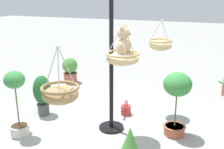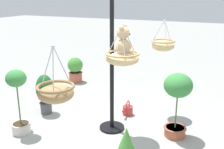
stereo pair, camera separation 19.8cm
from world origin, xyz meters
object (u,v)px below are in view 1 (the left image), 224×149
Objects in this scene: hanging_basket_right_low at (60,93)px; teddy_bear at (124,44)px; potted_plant_small_succulent at (70,70)px; hanging_basket_left_high at (160,44)px; hanging_basket_with_teddy at (122,58)px; watering_can at (126,110)px; potted_plant_tall_leafy at (17,101)px; display_pole_central at (111,84)px; potted_plant_fern_front at (42,93)px; potted_plant_flowering_red at (177,95)px.

teddy_bear is at bearing 168.76° from hanging_basket_right_low.
potted_plant_small_succulent is (-3.54, -2.02, -0.86)m from hanging_basket_right_low.
hanging_basket_left_high is at bearing 68.54° from potted_plant_small_succulent.
teddy_bear is at bearing 90.00° from hanging_basket_with_teddy.
teddy_bear reaches higher than watering_can.
hanging_basket_left_high is 2.75m from potted_plant_tall_leafy.
potted_plant_fern_front is at bearing -91.02° from display_pole_central.
display_pole_central is 1.27m from hanging_basket_left_high.
potted_plant_flowering_red is (0.75, 0.47, -0.69)m from hanging_basket_left_high.
potted_plant_flowering_red reaches higher than potted_plant_fern_front.
potted_plant_flowering_red is at bearing 148.46° from hanging_basket_right_low.
potted_plant_fern_front is (-0.18, -1.74, -1.12)m from teddy_bear.
potted_plant_small_succulent is (-2.79, -0.66, -0.27)m from potted_plant_tall_leafy.
hanging_basket_with_teddy is at bearing -17.60° from hanging_basket_left_high.
potted_plant_tall_leafy is (1.01, -2.43, -0.08)m from potted_plant_flowering_red.
hanging_basket_with_teddy is 0.57× the size of potted_plant_flowering_red.
hanging_basket_right_low is 2.45m from watering_can.
potted_plant_fern_front is at bearing -172.39° from potted_plant_tall_leafy.
potted_plant_small_succulent is at bearing -134.67° from display_pole_central.
teddy_bear is at bearing 111.61° from potted_plant_tall_leafy.
hanging_basket_with_teddy is at bearing 84.15° from potted_plant_fern_front.
display_pole_central is 5.21× the size of teddy_bear.
potted_plant_small_succulent is at bearing -150.32° from hanging_basket_right_low.
watering_can is (1.36, 2.07, -0.25)m from potted_plant_small_succulent.
teddy_bear is at bearing -65.64° from potted_plant_flowering_red.
potted_plant_tall_leafy is at bearing -44.39° from watering_can.
potted_plant_small_succulent is 1.94× the size of watering_can.
display_pole_central reaches higher than watering_can.
teddy_bear reaches higher than potted_plant_tall_leafy.
potted_plant_small_succulent is at bearing -111.46° from hanging_basket_left_high.
potted_plant_tall_leafy is 1.67× the size of potted_plant_small_succulent.
potted_plant_flowering_red is (-1.75, 1.08, -0.50)m from hanging_basket_right_low.
potted_plant_small_succulent is at bearing -123.31° from watering_can.
watering_can is at bearing 112.01° from potted_plant_fern_front.
potted_plant_tall_leafy is at bearing -67.47° from potted_plant_flowering_red.
hanging_basket_left_high is at bearing 162.40° from hanging_basket_with_teddy.
display_pole_central is 1.59m from hanging_basket_right_low.
potted_plant_tall_leafy is at bearing -48.09° from hanging_basket_left_high.
hanging_basket_with_teddy is at bearing 169.71° from hanging_basket_right_low.
watering_can is at bearing 178.71° from hanging_basket_right_low.
hanging_basket_left_high is (-0.97, 0.60, 0.56)m from display_pole_central.
potted_plant_small_succulent is at bearing -133.11° from teddy_bear.
hanging_basket_left_high is at bearing 147.98° from display_pole_central.
potted_plant_fern_front is at bearing 15.60° from potted_plant_small_succulent.
watering_can is at bearing -165.53° from hanging_basket_with_teddy.
potted_plant_fern_front is 0.71× the size of potted_plant_tall_leafy.
teddy_bear is 0.44× the size of potted_plant_tall_leafy.
potted_plant_flowering_red is at bearing 31.96° from hanging_basket_left_high.
potted_plant_flowering_red is (-0.36, 0.80, -0.86)m from teddy_bear.
display_pole_central is 3.87× the size of potted_plant_small_succulent.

